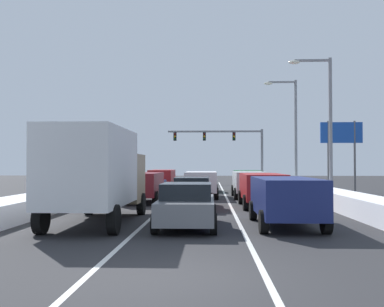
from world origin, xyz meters
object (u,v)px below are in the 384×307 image
(sedan_charcoal_center_lane_second, at_px, (192,193))
(roadside_sign_right, at_px, (341,140))
(suv_navy_right_lane_nearest, at_px, (285,197))
(suv_white_center_lane_third, at_px, (201,182))
(street_lamp_right_mid, at_px, (292,125))
(suv_red_left_lane_fourth, at_px, (162,177))
(suv_red_right_lane_second, at_px, (262,187))
(suv_green_right_lane_fourth, at_px, (248,179))
(sedan_navy_left_lane_third, at_px, (151,184))
(box_truck_left_lane_nearest, at_px, (98,171))
(sedan_gray_center_lane_nearest, at_px, (187,205))
(street_lamp_right_near, at_px, (325,115))
(suv_silver_right_lane_third, at_px, (250,182))
(suv_maroon_left_lane_second, at_px, (142,184))
(sedan_black_center_lane_fourth, at_px, (204,182))
(traffic_light_gantry, at_px, (229,142))

(sedan_charcoal_center_lane_second, distance_m, roadside_sign_right, 17.17)
(suv_navy_right_lane_nearest, relative_size, suv_white_center_lane_third, 1.00)
(street_lamp_right_mid, bearing_deg, suv_navy_right_lane_nearest, -100.95)
(suv_navy_right_lane_nearest, relative_size, suv_red_left_lane_fourth, 1.00)
(suv_red_right_lane_second, distance_m, suv_green_right_lane_fourth, 12.97)
(suv_navy_right_lane_nearest, bearing_deg, sedan_navy_left_lane_third, 112.70)
(box_truck_left_lane_nearest, bearing_deg, suv_red_left_lane_fourth, 90.36)
(suv_red_right_lane_second, bearing_deg, sedan_gray_center_lane_nearest, -114.79)
(sedan_charcoal_center_lane_second, relative_size, street_lamp_right_near, 0.51)
(suv_silver_right_lane_third, relative_size, suv_maroon_left_lane_second, 1.00)
(sedan_black_center_lane_fourth, bearing_deg, suv_red_left_lane_fourth, 134.46)
(suv_silver_right_lane_third, xyz_separation_m, street_lamp_right_near, (4.56, -1.04, 4.18))
(sedan_black_center_lane_fourth, bearing_deg, suv_green_right_lane_fourth, 6.84)
(suv_green_right_lane_fourth, bearing_deg, box_truck_left_lane_nearest, -109.77)
(suv_navy_right_lane_nearest, distance_m, suv_green_right_lane_fourth, 19.89)
(suv_white_center_lane_third, bearing_deg, box_truck_left_lane_nearest, -105.12)
(sedan_charcoal_center_lane_second, distance_m, traffic_light_gantry, 29.77)
(roadside_sign_right, bearing_deg, suv_navy_right_lane_nearest, -111.47)
(suv_green_right_lane_fourth, bearing_deg, sedan_navy_left_lane_third, -154.49)
(traffic_light_gantry, relative_size, street_lamp_right_mid, 1.22)
(sedan_navy_left_lane_third, bearing_deg, suv_red_left_lane_fourth, 89.37)
(sedan_gray_center_lane_nearest, bearing_deg, sedan_black_center_lane_fourth, 89.03)
(sedan_black_center_lane_fourth, xyz_separation_m, box_truck_left_lane_nearest, (-3.60, -19.14, 1.14))
(suv_red_right_lane_second, xyz_separation_m, street_lamp_right_near, (4.48, 5.25, 4.18))
(sedan_black_center_lane_fourth, relative_size, street_lamp_right_mid, 0.50)
(street_lamp_right_mid, distance_m, roadside_sign_right, 4.07)
(sedan_black_center_lane_fourth, xyz_separation_m, roadside_sign_right, (10.56, -0.40, 3.25))
(sedan_navy_left_lane_third, bearing_deg, suv_silver_right_lane_third, -25.32)
(suv_silver_right_lane_third, bearing_deg, suv_red_left_lane_fourth, 123.73)
(sedan_gray_center_lane_nearest, relative_size, sedan_charcoal_center_lane_second, 1.00)
(suv_navy_right_lane_nearest, distance_m, roadside_sign_right, 20.72)
(suv_red_right_lane_second, xyz_separation_m, roadside_sign_right, (7.49, 12.15, 3.00))
(traffic_light_gantry, relative_size, street_lamp_right_near, 1.25)
(sedan_navy_left_lane_third, relative_size, suv_red_left_lane_fourth, 0.92)
(sedan_charcoal_center_lane_second, relative_size, sedan_black_center_lane_fourth, 1.00)
(suv_silver_right_lane_third, distance_m, suv_green_right_lane_fourth, 6.69)
(suv_navy_right_lane_nearest, xyz_separation_m, sedan_black_center_lane_fourth, (-3.06, 19.48, -0.25))
(box_truck_left_lane_nearest, relative_size, street_lamp_right_mid, 0.80)
(suv_red_right_lane_second, xyz_separation_m, sedan_gray_center_lane_nearest, (-3.40, -7.37, -0.25))
(suv_maroon_left_lane_second, bearing_deg, street_lamp_right_mid, 47.44)
(suv_white_center_lane_third, height_order, sedan_black_center_lane_fourth, suv_white_center_lane_third)
(sedan_black_center_lane_fourth, bearing_deg, sedan_gray_center_lane_nearest, -90.97)
(sedan_black_center_lane_fourth, bearing_deg, suv_red_right_lane_second, -76.28)
(suv_green_right_lane_fourth, relative_size, sedan_black_center_lane_fourth, 1.09)
(suv_white_center_lane_third, height_order, street_lamp_right_near, street_lamp_right_near)
(suv_red_right_lane_second, distance_m, suv_maroon_left_lane_second, 6.88)
(suv_red_right_lane_second, relative_size, street_lamp_right_near, 0.56)
(suv_red_right_lane_second, height_order, traffic_light_gantry, traffic_light_gantry)
(suv_red_left_lane_fourth, distance_m, street_lamp_right_near, 16.38)
(suv_silver_right_lane_third, height_order, suv_red_left_lane_fourth, same)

